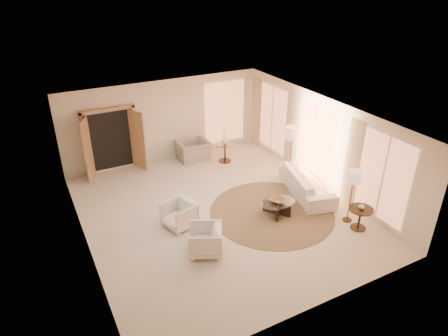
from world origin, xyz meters
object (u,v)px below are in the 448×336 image
armchair_left (179,213)px  bowl (277,200)px  accent_chair (193,148)px  side_vase (225,141)px  armchair_right (205,239)px  floor_lamp_near (292,135)px  side_table (225,151)px  end_vase (362,206)px  coffee_table (277,206)px  floor_lamp_far (354,179)px  sofa (307,183)px  end_table (360,215)px

armchair_left → bowl: (2.58, -0.72, 0.06)m
accent_chair → side_vase: accent_chair is taller
armchair_right → floor_lamp_near: floor_lamp_near is taller
armchair_right → side_table: size_ratio=1.17×
accent_chair → end_vase: (2.14, -5.79, 0.21)m
coffee_table → floor_lamp_far: bearing=-37.0°
armchair_left → accent_chair: (1.95, 3.52, 0.08)m
armchair_right → end_vase: (3.96, -0.97, 0.28)m
armchair_right → floor_lamp_far: size_ratio=0.52×
armchair_left → coffee_table: 2.68m
side_table → bowl: size_ratio=1.75×
side_table → floor_lamp_far: 4.99m
armchair_left → sofa: bearing=72.2°
end_table → side_table: (-1.21, 5.17, -0.01)m
coffee_table → floor_lamp_near: floor_lamp_near is taller
floor_lamp_far → end_vase: floor_lamp_far is taller
coffee_table → end_vase: size_ratio=6.90×
side_vase → end_vase: bearing=-76.8°
accent_chair → coffee_table: bearing=99.0°
coffee_table → floor_lamp_far: floor_lamp_far is taller
end_table → floor_lamp_far: (0.00, 0.41, 0.86)m
armchair_left → side_table: (2.88, 2.90, 0.02)m
floor_lamp_near → bowl: bearing=-134.7°
bowl → side_table: bearing=85.3°
coffee_table → side_table: side_table is taller
side_table → bowl: bearing=-94.7°
end_table → side_table: 5.31m
armchair_left → armchair_right: (0.13, -1.30, 0.01)m
coffee_table → floor_lamp_far: (1.51, -1.14, 1.02)m
end_vase → side_vase: 5.31m
armchair_left → armchair_right: bearing=-9.2°
bowl → floor_lamp_far: bearing=-37.0°
armchair_right → accent_chair: 5.15m
sofa → coffee_table: (-1.43, -0.53, -0.10)m
accent_chair → end_table: accent_chair is taller
coffee_table → end_vase: 2.20m
armchair_right → side_table: (2.74, 4.20, 0.01)m
floor_lamp_near → end_table: bearing=-90.0°
sofa → end_vase: 2.10m
side_table → end_vase: 5.32m
end_table → floor_lamp_near: floor_lamp_near is taller
end_table → floor_lamp_near: size_ratio=0.36×
end_table → side_vase: 5.32m
sofa → accent_chair: accent_chair is taller
coffee_table → bowl: bearing=90.0°
floor_lamp_far → armchair_right: bearing=171.9°
sofa → side_table: bearing=35.2°
side_table → floor_lamp_near: (1.21, -2.09, 1.11)m
side_table → bowl: (-0.30, -3.62, 0.04)m
side_table → sofa: bearing=-69.9°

